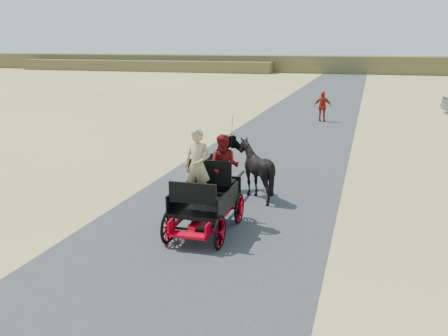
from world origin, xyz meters
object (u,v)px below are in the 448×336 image
(carriage, at_px, (205,217))
(horse_right, at_px, (256,170))
(horse_left, at_px, (219,167))
(pedestrian, at_px, (323,107))

(carriage, height_order, horse_right, horse_right)
(horse_left, xyz_separation_m, horse_right, (1.10, 0.00, 0.00))
(pedestrian, bearing_deg, horse_left, 84.76)
(carriage, height_order, pedestrian, pedestrian)
(pedestrian, bearing_deg, horse_right, 88.93)
(horse_right, bearing_deg, pedestrian, -91.90)
(horse_left, relative_size, pedestrian, 1.16)
(horse_left, distance_m, pedestrian, 15.12)
(carriage, xyz_separation_m, horse_left, (-0.55, 3.00, 0.49))
(horse_left, bearing_deg, pedestrian, -96.07)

